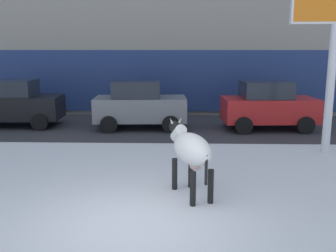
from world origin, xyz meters
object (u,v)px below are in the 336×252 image
at_px(car_black_hatchback, 15,103).
at_px(pedestrian_near_billboard, 331,96).
at_px(cow_holstein, 192,149).
at_px(pedestrian_by_cars, 329,96).
at_px(car_red_hatchback, 268,106).
at_px(car_grey_hatchback, 140,105).

xyz_separation_m(car_black_hatchback, pedestrian_near_billboard, (13.70, 3.33, -0.05)).
height_order(cow_holstein, pedestrian_near_billboard, pedestrian_near_billboard).
height_order(cow_holstein, pedestrian_by_cars, pedestrian_by_cars).
bearing_deg(car_black_hatchback, pedestrian_by_cars, 13.75).
height_order(cow_holstein, car_black_hatchback, car_black_hatchback).
bearing_deg(pedestrian_near_billboard, pedestrian_by_cars, 180.00).
xyz_separation_m(car_red_hatchback, pedestrian_near_billboard, (3.78, 3.63, -0.05)).
bearing_deg(car_black_hatchback, car_grey_hatchback, -2.76).
height_order(car_black_hatchback, car_grey_hatchback, same).
bearing_deg(cow_holstein, car_grey_hatchback, 104.55).
relative_size(pedestrian_near_billboard, pedestrian_by_cars, 1.00).
relative_size(cow_holstein, pedestrian_near_billboard, 1.10).
xyz_separation_m(car_red_hatchback, pedestrian_by_cars, (3.70, 3.63, -0.05)).
bearing_deg(car_black_hatchback, cow_holstein, -46.64).
bearing_deg(car_grey_hatchback, pedestrian_by_cars, 22.47).
xyz_separation_m(car_grey_hatchback, car_red_hatchback, (4.94, -0.06, 0.00)).
xyz_separation_m(car_grey_hatchback, pedestrian_by_cars, (8.64, 3.57, -0.05)).
bearing_deg(pedestrian_by_cars, cow_holstein, -123.03).
relative_size(car_red_hatchback, pedestrian_near_billboard, 2.08).
relative_size(car_grey_hatchback, car_red_hatchback, 1.00).
height_order(car_red_hatchback, pedestrian_near_billboard, car_red_hatchback).
bearing_deg(car_red_hatchback, cow_holstein, -114.47).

